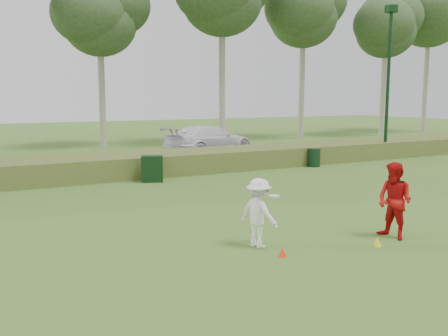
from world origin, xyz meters
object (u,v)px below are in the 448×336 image
player_red (395,201)px  cone_yellow (377,241)px  trash_bin (314,158)px  cone_orange (282,252)px  player_white (259,213)px  utility_cabinet (152,169)px  lamp_post (389,55)px  car_right (209,140)px

player_red → cone_yellow: player_red is taller
trash_bin → cone_orange: bearing=-131.6°
player_white → trash_bin: (9.46, 9.75, -0.34)m
cone_yellow → trash_bin: size_ratio=0.25×
player_white → utility_cabinet: 9.47m
player_red → trash_bin: bearing=144.0°
cone_orange → cone_yellow: (2.33, -0.42, 0.01)m
player_red → lamp_post: bearing=128.4°
utility_cabinet → trash_bin: bearing=24.5°
cone_yellow → utility_cabinet: (-1.39, 10.69, 0.42)m
player_red → car_right: player_red is taller
player_white → cone_orange: bearing=167.2°
player_white → trash_bin: size_ratio=1.76×
lamp_post → player_red: 17.13m
player_white → trash_bin: bearing=-60.6°
trash_bin → car_right: (-2.19, 6.95, 0.44)m
player_white → cone_orange: (0.06, -0.85, -0.68)m
player_white → player_red: 3.35m
player_white → utility_cabinet: bearing=-22.5°
trash_bin → car_right: size_ratio=0.16×
utility_cabinet → trash_bin: (8.47, 0.34, -0.08)m
car_right → trash_bin: bearing=-177.1°
player_white → trash_bin: 13.59m
cone_orange → cone_yellow: cone_yellow is taller
cone_yellow → utility_cabinet: bearing=97.4°
player_red → cone_orange: bearing=-98.3°
player_white → cone_yellow: player_white is taller
cone_orange → utility_cabinet: utility_cabinet is taller
cone_orange → car_right: car_right is taller
lamp_post → player_red: bearing=-135.8°
utility_cabinet → trash_bin: 8.48m
utility_cabinet → car_right: (6.28, 7.28, 0.36)m
lamp_post → utility_cabinet: bearing=-175.6°
cone_orange → car_right: bearing=67.7°
cone_orange → car_right: (7.22, 17.55, 0.79)m
lamp_post → utility_cabinet: lamp_post is taller
cone_orange → car_right: size_ratio=0.04×
lamp_post → cone_orange: (-14.96, -11.35, -5.49)m
cone_orange → utility_cabinet: (0.94, 10.27, 0.43)m
player_white → car_right: (7.27, 16.70, 0.10)m
cone_yellow → utility_cabinet: 10.79m
trash_bin → utility_cabinet: bearing=-177.7°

